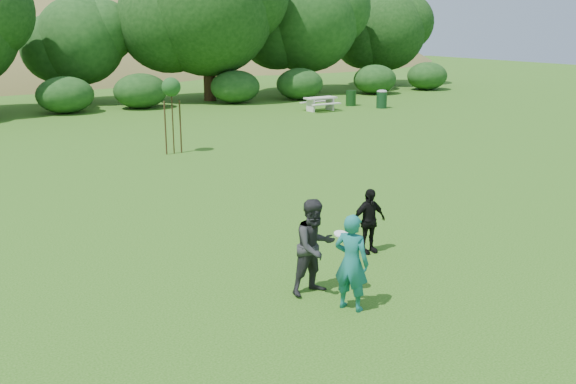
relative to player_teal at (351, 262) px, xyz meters
The scene contains 10 objects.
ground 1.59m from the player_teal, 35.00° to the left, with size 120.00×120.00×0.00m, color #19470C.
player_teal is the anchor object (origin of this frame).
player_grey 0.91m from the player_teal, 99.11° to the left, with size 0.87×0.68×1.79m, color #262629.
player_black 2.90m from the player_teal, 44.86° to the left, with size 0.83×0.35×1.42m, color black.
trash_can_near 27.79m from the player_teal, 52.28° to the left, with size 0.60×0.60×0.90m, color #143916.
frisbee 0.71m from the player_teal, 69.07° to the left, with size 0.27×0.27×0.07m.
sapling 14.65m from the player_teal, 79.46° to the left, with size 0.70×0.70×2.85m.
picnic_table 25.40m from the player_teal, 56.09° to the left, with size 1.80×1.48×0.76m.
trash_can_lidded 26.92m from the player_teal, 48.53° to the left, with size 0.60×0.60×1.05m.
tree_row 30.04m from the player_teal, 81.65° to the left, with size 53.92×10.38×9.62m.
Camera 1 is at (-7.51, -8.88, 4.86)m, focal length 40.00 mm.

